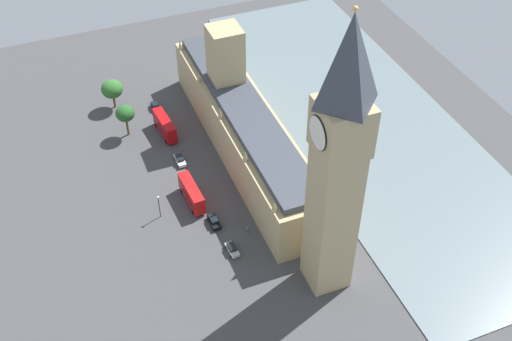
# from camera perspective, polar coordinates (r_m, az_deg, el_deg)

# --- Properties ---
(ground_plane) EXTENTS (142.71, 142.71, 0.00)m
(ground_plane) POSITION_cam_1_polar(r_m,az_deg,el_deg) (154.74, -1.64, 1.47)
(ground_plane) COLOR #424244
(river_thames) EXTENTS (42.38, 128.44, 0.25)m
(river_thames) POSITION_cam_1_polar(r_m,az_deg,el_deg) (167.05, 9.77, 4.39)
(river_thames) COLOR slate
(river_thames) RESTS_ON ground
(parliament_building) EXTENTS (12.93, 70.01, 27.06)m
(parliament_building) POSITION_cam_1_polar(r_m,az_deg,el_deg) (151.59, -1.18, 4.11)
(parliament_building) COLOR tan
(parliament_building) RESTS_ON ground
(clock_tower) EXTENTS (8.48, 8.48, 58.99)m
(clock_tower) POSITION_cam_1_polar(r_m,az_deg,el_deg) (107.28, 7.29, 0.76)
(clock_tower) COLOR tan
(clock_tower) RESTS_ON ground
(car_blue_near_tower) EXTENTS (2.04, 4.20, 1.74)m
(car_blue_near_tower) POSITION_cam_1_polar(r_m,az_deg,el_deg) (170.40, -8.94, 5.68)
(car_blue_near_tower) COLOR navy
(car_blue_near_tower) RESTS_ON ground
(double_decker_bus_under_trees) EXTENTS (3.47, 10.68, 4.75)m
(double_decker_bus_under_trees) POSITION_cam_1_polar(r_m,az_deg,el_deg) (160.68, -8.12, 4.00)
(double_decker_bus_under_trees) COLOR #B20C0F
(double_decker_bus_under_trees) RESTS_ON ground
(car_white_midblock) EXTENTS (1.98, 4.52, 1.74)m
(car_white_midblock) POSITION_cam_1_polar(r_m,az_deg,el_deg) (152.82, -6.79, 0.95)
(car_white_midblock) COLOR silver
(car_white_midblock) RESTS_ON ground
(double_decker_bus_far_end) EXTENTS (3.12, 10.62, 4.75)m
(double_decker_bus_far_end) POSITION_cam_1_polar(r_m,az_deg,el_deg) (141.67, -5.75, -2.01)
(double_decker_bus_far_end) COLOR red
(double_decker_bus_far_end) RESTS_ON ground
(car_black_opposite_hall) EXTENTS (2.07, 4.60, 1.74)m
(car_black_opposite_hall) POSITION_cam_1_polar(r_m,az_deg,el_deg) (137.74, -3.76, -4.51)
(car_black_opposite_hall) COLOR black
(car_black_opposite_hall) RESTS_ON ground
(car_silver_by_river_gate) EXTENTS (2.04, 4.25, 1.74)m
(car_silver_by_river_gate) POSITION_cam_1_polar(r_m,az_deg,el_deg) (132.28, -2.14, -7.00)
(car_silver_by_river_gate) COLOR #B7B7BC
(car_silver_by_river_gate) RESTS_ON ground
(pedestrian_corner) EXTENTS (0.58, 0.64, 1.52)m
(pedestrian_corner) POSITION_cam_1_polar(r_m,az_deg,el_deg) (136.02, -0.76, -5.30)
(pedestrian_corner) COLOR #336B60
(pedestrian_corner) RESTS_ON ground
(plane_tree_trailing) EXTENTS (5.59, 5.59, 8.09)m
(plane_tree_trailing) POSITION_cam_1_polar(r_m,az_deg,el_deg) (170.35, -12.69, 7.08)
(plane_tree_trailing) COLOR brown
(plane_tree_trailing) RESTS_ON ground
(plane_tree_kerbside) EXTENTS (4.67, 4.67, 8.56)m
(plane_tree_kerbside) POSITION_cam_1_polar(r_m,az_deg,el_deg) (159.70, -11.56, 4.98)
(plane_tree_kerbside) COLOR brown
(plane_tree_kerbside) RESTS_ON ground
(street_lamp_leading) EXTENTS (0.56, 0.56, 6.14)m
(street_lamp_leading) POSITION_cam_1_polar(r_m,az_deg,el_deg) (138.10, -8.66, -2.83)
(street_lamp_leading) COLOR black
(street_lamp_leading) RESTS_ON ground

